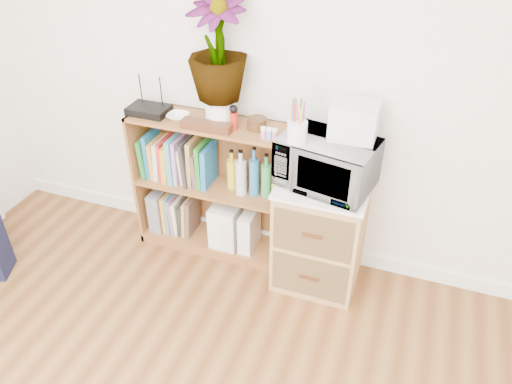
% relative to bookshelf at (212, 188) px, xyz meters
% --- Properties ---
extents(skirting_board, '(4.00, 0.02, 0.10)m').
position_rel_bookshelf_xyz_m(skirting_board, '(0.35, 0.14, -0.42)').
color(skirting_board, white).
rests_on(skirting_board, ground).
extents(bookshelf, '(1.00, 0.30, 0.95)m').
position_rel_bookshelf_xyz_m(bookshelf, '(0.00, 0.00, 0.00)').
color(bookshelf, brown).
rests_on(bookshelf, ground).
extents(wicker_unit, '(0.50, 0.45, 0.70)m').
position_rel_bookshelf_xyz_m(wicker_unit, '(0.75, -0.08, -0.12)').
color(wicker_unit, '#9E7542').
rests_on(wicker_unit, ground).
extents(microwave, '(0.57, 0.44, 0.28)m').
position_rel_bookshelf_xyz_m(microwave, '(0.75, -0.08, 0.39)').
color(microwave, silver).
rests_on(microwave, wicker_unit).
extents(pen_cup, '(0.11, 0.11, 0.12)m').
position_rel_bookshelf_xyz_m(pen_cup, '(0.59, -0.16, 0.59)').
color(pen_cup, white).
rests_on(pen_cup, microwave).
extents(small_appliance, '(0.24, 0.20, 0.19)m').
position_rel_bookshelf_xyz_m(small_appliance, '(0.86, -0.01, 0.63)').
color(small_appliance, silver).
rests_on(small_appliance, microwave).
extents(router, '(0.25, 0.17, 0.04)m').
position_rel_bookshelf_xyz_m(router, '(-0.38, -0.02, 0.50)').
color(router, black).
rests_on(router, bookshelf).
extents(white_bowl, '(0.13, 0.13, 0.03)m').
position_rel_bookshelf_xyz_m(white_bowl, '(-0.18, -0.03, 0.49)').
color(white_bowl, white).
rests_on(white_bowl, bookshelf).
extents(plant_pot, '(0.18, 0.18, 0.15)m').
position_rel_bookshelf_xyz_m(plant_pot, '(0.08, 0.02, 0.55)').
color(plant_pot, white).
rests_on(plant_pot, bookshelf).
extents(potted_plant, '(0.34, 0.34, 0.60)m').
position_rel_bookshelf_xyz_m(potted_plant, '(0.08, 0.02, 0.93)').
color(potted_plant, '#3C712D').
rests_on(potted_plant, plant_pot).
extents(trinket_box, '(0.30, 0.08, 0.05)m').
position_rel_bookshelf_xyz_m(trinket_box, '(0.04, -0.10, 0.50)').
color(trinket_box, '#3D1F10').
rests_on(trinket_box, bookshelf).
extents(kokeshi_doll, '(0.05, 0.05, 0.10)m').
position_rel_bookshelf_xyz_m(kokeshi_doll, '(0.19, -0.04, 0.53)').
color(kokeshi_doll, '#9F1C13').
rests_on(kokeshi_doll, bookshelf).
extents(wooden_bowl, '(0.11, 0.11, 0.07)m').
position_rel_bookshelf_xyz_m(wooden_bowl, '(0.31, 0.01, 0.51)').
color(wooden_bowl, '#36200E').
rests_on(wooden_bowl, bookshelf).
extents(paint_jars, '(0.12, 0.04, 0.06)m').
position_rel_bookshelf_xyz_m(paint_jars, '(0.42, -0.09, 0.51)').
color(paint_jars, '#D7778E').
rests_on(paint_jars, bookshelf).
extents(file_box, '(0.09, 0.23, 0.29)m').
position_rel_bookshelf_xyz_m(file_box, '(-0.40, 0.00, -0.26)').
color(file_box, slate).
rests_on(file_box, bookshelf).
extents(magazine_holder_left, '(0.09, 0.24, 0.30)m').
position_rel_bookshelf_xyz_m(magazine_holder_left, '(0.06, -0.01, -0.26)').
color(magazine_holder_left, white).
rests_on(magazine_holder_left, bookshelf).
extents(magazine_holder_mid, '(0.10, 0.24, 0.30)m').
position_rel_bookshelf_xyz_m(magazine_holder_mid, '(0.15, -0.01, -0.25)').
color(magazine_holder_mid, silver).
rests_on(magazine_holder_mid, bookshelf).
extents(magazine_holder_right, '(0.09, 0.22, 0.28)m').
position_rel_bookshelf_xyz_m(magazine_holder_right, '(0.26, -0.01, -0.27)').
color(magazine_holder_right, silver).
rests_on(magazine_holder_right, bookshelf).
extents(cookbooks, '(0.47, 0.20, 0.31)m').
position_rel_bookshelf_xyz_m(cookbooks, '(-0.23, -0.00, 0.16)').
color(cookbooks, '#1B672C').
rests_on(cookbooks, bookshelf).
extents(liquor_bottles, '(0.37, 0.07, 0.32)m').
position_rel_bookshelf_xyz_m(liquor_bottles, '(0.30, 0.00, 0.17)').
color(liquor_bottles, gold).
rests_on(liquor_bottles, bookshelf).
extents(lower_books, '(0.22, 0.19, 0.29)m').
position_rel_bookshelf_xyz_m(lower_books, '(-0.25, -0.00, -0.27)').
color(lower_books, orange).
rests_on(lower_books, bookshelf).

